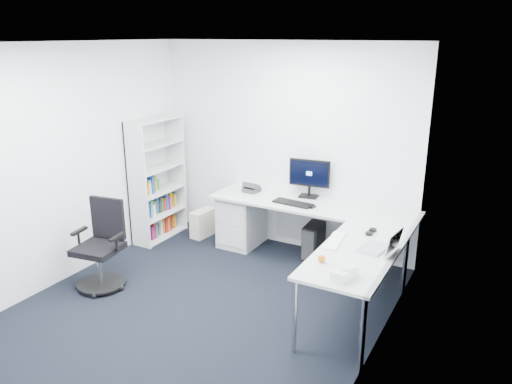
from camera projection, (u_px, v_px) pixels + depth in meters
The scene contains 21 objects.
ground at pixel (195, 313), 5.20m from camera, with size 4.20×4.20×0.00m, color black.
ceiling at pixel (184, 43), 4.38m from camera, with size 4.20×4.20×0.00m, color white.
wall_back at pixel (284, 147), 6.54m from camera, with size 3.60×0.02×2.70m, color white.
wall_left at pixel (59, 166), 5.61m from camera, with size 0.02×4.20×2.70m, color white.
wall_right at pixel (375, 221), 3.97m from camera, with size 0.02×4.20×2.70m, color white.
l_desk at pixel (299, 242), 6.00m from camera, with size 2.61×1.46×0.76m, color silver, non-canonical shape.
drawer_pedestal at pixel (242, 219), 6.79m from camera, with size 0.48×0.60×0.73m, color silver.
bookshelf at pixel (157, 179), 6.89m from camera, with size 0.33×0.85×1.70m, color silver, non-canonical shape.
task_chair at pixel (98, 246), 5.57m from camera, with size 0.57×0.57×1.01m, color black, non-canonical shape.
black_pc_tower at pixel (314, 240), 6.47m from camera, with size 0.20×0.45×0.44m, color black.
beige_pc_tower at pixel (203, 223), 7.13m from camera, with size 0.18×0.40×0.38m, color beige.
power_strip at pixel (356, 256), 6.47m from camera, with size 0.38×0.06×0.04m, color white.
monitor at pixel (309, 178), 6.36m from camera, with size 0.53×0.17×0.51m, color black, non-canonical shape.
black_keyboard at pixel (293, 203), 6.17m from camera, with size 0.50×0.18×0.02m, color black.
mouse at pixel (312, 207), 6.03m from camera, with size 0.05×0.09×0.03m, color black.
desk_phone at pixel (251, 187), 6.63m from camera, with size 0.19×0.19×0.13m, color #2F2F32, non-canonical shape.
laptop at pixel (374, 238), 4.85m from camera, with size 0.34×0.33×0.24m, color #B9BBC0, non-canonical shape.
white_keyboard at pixel (335, 241), 5.06m from camera, with size 0.13×0.47×0.02m, color white.
headphones at pixel (371, 231), 5.27m from camera, with size 0.11×0.18×0.05m, color black, non-canonical shape.
orange_fruit at pixel (322, 259), 4.60m from camera, with size 0.07×0.07×0.07m, color orange.
tissue_box at pixel (344, 273), 4.30m from camera, with size 0.13×0.25×0.09m, color white.
Camera 1 is at (2.75, -3.71, 2.78)m, focal length 35.00 mm.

